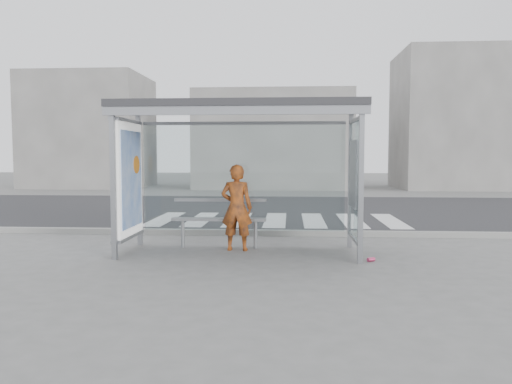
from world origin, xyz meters
TOP-DOWN VIEW (x-y plane):
  - ground at (0.00, 0.00)m, footprint 80.00×80.00m
  - road at (0.00, 7.00)m, footprint 30.00×10.00m
  - curb at (0.00, 1.95)m, footprint 30.00×0.18m
  - crosswalk at (0.50, 4.50)m, footprint 6.55×3.00m
  - bus_shelter at (-0.37, 0.06)m, footprint 4.25×1.65m
  - building_left at (-10.00, 18.00)m, footprint 6.00×5.00m
  - building_center at (0.00, 18.00)m, footprint 8.00×5.00m
  - building_right at (9.00, 18.00)m, footprint 5.00×5.00m
  - person at (-0.08, 0.24)m, footprint 0.59×0.41m
  - bench at (-0.43, 0.50)m, footprint 1.75×0.32m
  - soda_can at (2.20, -0.56)m, footprint 0.14×0.12m

SIDE VIEW (x-z plane):
  - ground at x=0.00m, z-range 0.00..0.00m
  - crosswalk at x=0.50m, z-range 0.00..0.00m
  - road at x=0.00m, z-range 0.00..0.01m
  - soda_can at x=2.20m, z-range 0.00..0.07m
  - curb at x=0.00m, z-range 0.00..0.12m
  - bench at x=-0.43m, z-range 0.09..0.99m
  - person at x=-0.08m, z-range 0.00..1.56m
  - bus_shelter at x=-0.37m, z-range 0.67..3.29m
  - building_center at x=0.00m, z-range 0.00..5.00m
  - building_left at x=-10.00m, z-range 0.00..6.00m
  - building_right at x=9.00m, z-range 0.00..7.00m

